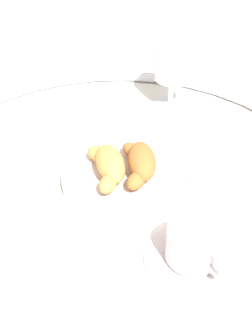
% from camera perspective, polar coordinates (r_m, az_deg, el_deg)
% --- Properties ---
extents(ground_plane, '(2.20, 2.20, 0.00)m').
position_cam_1_polar(ground_plane, '(0.76, -1.25, -1.27)').
color(ground_plane, silver).
extents(table_chrome_rim, '(0.80, 0.80, 0.02)m').
position_cam_1_polar(table_chrome_rim, '(0.75, -1.26, -0.57)').
color(table_chrome_rim, silver).
rests_on(table_chrome_rim, ground_plane).
extents(pastry_plate, '(0.23, 0.23, 0.02)m').
position_cam_1_polar(pastry_plate, '(0.75, 0.00, -1.11)').
color(pastry_plate, silver).
rests_on(pastry_plate, ground_plane).
extents(croissant_large, '(0.14, 0.07, 0.04)m').
position_cam_1_polar(croissant_large, '(0.73, 1.89, 0.84)').
color(croissant_large, '#AD6B33').
rests_on(croissant_large, pastry_plate).
extents(croissant_small, '(0.13, 0.09, 0.04)m').
position_cam_1_polar(croissant_small, '(0.72, -2.40, 0.47)').
color(croissant_small, '#D6994C').
rests_on(croissant_small, pastry_plate).
extents(coffee_cup_near, '(0.14, 0.14, 0.06)m').
position_cam_1_polar(coffee_cup_near, '(0.61, 9.01, -10.66)').
color(coffee_cup_near, silver).
rests_on(coffee_cup_near, ground_plane).
extents(juice_glass_left, '(0.08, 0.08, 0.14)m').
position_cam_1_polar(juice_glass_left, '(0.95, 6.33, 13.64)').
color(juice_glass_left, white).
rests_on(juice_glass_left, ground_plane).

